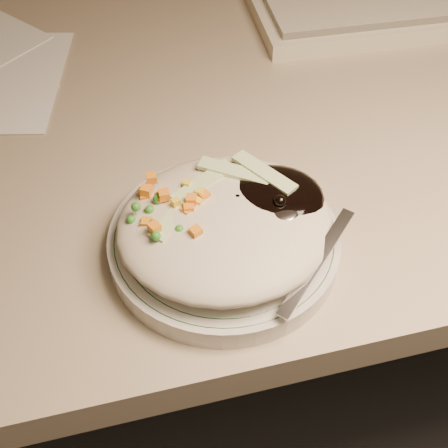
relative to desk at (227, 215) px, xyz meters
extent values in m
cube|color=gray|center=(0.00, 0.00, 0.18)|extent=(1.40, 0.70, 0.04)
cylinder|color=beige|center=(-0.06, -0.22, 0.21)|extent=(0.21, 0.21, 0.02)
torus|color=#144723|center=(-0.06, -0.22, 0.22)|extent=(0.20, 0.20, 0.00)
torus|color=#144723|center=(-0.06, -0.22, 0.22)|extent=(0.18, 0.18, 0.00)
ellipsoid|color=#B9AE96|center=(-0.06, -0.23, 0.24)|extent=(0.19, 0.18, 0.04)
ellipsoid|color=black|center=(-0.02, -0.21, 0.25)|extent=(0.10, 0.09, 0.03)
ellipsoid|color=orange|center=(-0.11, -0.21, 0.24)|extent=(0.08, 0.08, 0.02)
sphere|color=black|center=(-0.05, -0.22, 0.25)|extent=(0.01, 0.01, 0.01)
sphere|color=black|center=(-0.02, -0.21, 0.25)|extent=(0.01, 0.01, 0.01)
sphere|color=black|center=(0.01, -0.22, 0.26)|extent=(0.01, 0.01, 0.01)
sphere|color=black|center=(0.00, -0.20, 0.25)|extent=(0.01, 0.01, 0.01)
sphere|color=black|center=(-0.01, -0.23, 0.26)|extent=(0.01, 0.01, 0.01)
sphere|color=black|center=(-0.02, -0.22, 0.25)|extent=(0.01, 0.01, 0.01)
sphere|color=black|center=(-0.01, -0.20, 0.25)|extent=(0.01, 0.01, 0.01)
cube|color=orange|center=(-0.11, -0.20, 0.26)|extent=(0.01, 0.01, 0.01)
cube|color=orange|center=(-0.09, -0.22, 0.25)|extent=(0.01, 0.01, 0.01)
cube|color=orange|center=(-0.12, -0.19, 0.26)|extent=(0.01, 0.01, 0.01)
cube|color=orange|center=(-0.09, -0.21, 0.26)|extent=(0.01, 0.01, 0.01)
cube|color=orange|center=(-0.09, -0.22, 0.26)|extent=(0.01, 0.01, 0.01)
cube|color=orange|center=(-0.12, -0.18, 0.25)|extent=(0.01, 0.01, 0.01)
cube|color=orange|center=(-0.11, -0.20, 0.26)|extent=(0.01, 0.01, 0.01)
cube|color=orange|center=(-0.09, -0.22, 0.26)|extent=(0.01, 0.01, 0.01)
cube|color=orange|center=(-0.07, -0.21, 0.26)|extent=(0.01, 0.01, 0.01)
cube|color=orange|center=(-0.12, -0.18, 0.26)|extent=(0.01, 0.01, 0.01)
cube|color=orange|center=(-0.12, -0.24, 0.26)|extent=(0.01, 0.01, 0.01)
cube|color=orange|center=(-0.09, -0.25, 0.26)|extent=(0.01, 0.01, 0.01)
cube|color=orange|center=(-0.13, -0.22, 0.25)|extent=(0.01, 0.01, 0.01)
cube|color=orange|center=(-0.12, -0.19, 0.25)|extent=(0.01, 0.01, 0.01)
sphere|color=#388C28|center=(-0.09, -0.21, 0.25)|extent=(0.01, 0.01, 0.01)
sphere|color=#388C28|center=(-0.12, -0.24, 0.26)|extent=(0.01, 0.01, 0.01)
sphere|color=#388C28|center=(-0.12, -0.21, 0.26)|extent=(0.01, 0.01, 0.01)
sphere|color=#388C28|center=(-0.13, -0.21, 0.26)|extent=(0.01, 0.01, 0.01)
sphere|color=#388C28|center=(-0.09, -0.21, 0.25)|extent=(0.01, 0.01, 0.01)
sphere|color=#388C28|center=(-0.09, -0.24, 0.25)|extent=(0.01, 0.01, 0.01)
sphere|color=#388C28|center=(-0.11, -0.21, 0.25)|extent=(0.01, 0.01, 0.01)
sphere|color=#388C28|center=(-0.11, -0.23, 0.25)|extent=(0.01, 0.01, 0.01)
sphere|color=#388C28|center=(-0.14, -0.21, 0.25)|extent=(0.01, 0.01, 0.01)
sphere|color=#388C28|center=(-0.11, -0.20, 0.26)|extent=(0.01, 0.01, 0.01)
sphere|color=#388C28|center=(-0.11, -0.20, 0.26)|extent=(0.01, 0.01, 0.01)
sphere|color=#388C28|center=(-0.12, -0.23, 0.25)|extent=(0.01, 0.01, 0.01)
sphere|color=#388C28|center=(-0.10, -0.24, 0.26)|extent=(0.01, 0.01, 0.01)
sphere|color=#388C28|center=(-0.07, -0.19, 0.25)|extent=(0.01, 0.01, 0.01)
cube|color=yellow|center=(-0.09, -0.21, 0.25)|extent=(0.01, 0.01, 0.01)
cube|color=yellow|center=(-0.08, -0.21, 0.26)|extent=(0.01, 0.01, 0.01)
cube|color=yellow|center=(-0.11, -0.20, 0.25)|extent=(0.01, 0.01, 0.01)
cube|color=yellow|center=(-0.10, -0.21, 0.26)|extent=(0.01, 0.01, 0.01)
cube|color=yellow|center=(-0.11, -0.22, 0.25)|extent=(0.01, 0.01, 0.01)
cube|color=yellow|center=(-0.08, -0.21, 0.26)|extent=(0.01, 0.01, 0.01)
cube|color=yellow|center=(-0.09, -0.19, 0.26)|extent=(0.01, 0.01, 0.01)
cube|color=yellow|center=(-0.10, -0.22, 0.25)|extent=(0.01, 0.01, 0.01)
cube|color=#B2D18C|center=(-0.07, -0.19, 0.26)|extent=(0.07, 0.05, 0.00)
cube|color=#B2D18C|center=(-0.04, -0.18, 0.26)|extent=(0.06, 0.05, 0.00)
cube|color=#B2D18C|center=(-0.10, -0.22, 0.26)|extent=(0.06, 0.06, 0.00)
cube|color=#B2D18C|center=(-0.02, -0.19, 0.26)|extent=(0.05, 0.07, 0.00)
ellipsoid|color=silver|center=(-0.01, -0.24, 0.25)|extent=(0.06, 0.06, 0.01)
cube|color=silver|center=(0.00, -0.29, 0.24)|extent=(0.09, 0.08, 0.03)
cube|color=beige|center=(0.30, 0.13, 0.21)|extent=(0.46, 0.18, 0.02)
camera|label=1|loc=(-0.15, -0.58, 0.65)|focal=50.00mm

